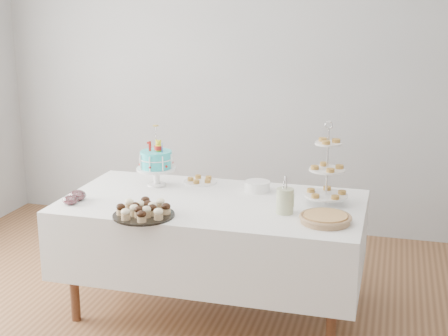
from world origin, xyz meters
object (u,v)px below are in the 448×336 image
(plate_stack, at_px, (257,186))
(utensil_pitcher, at_px, (285,200))
(cupcake_tray, at_px, (144,210))
(pastry_plate, at_px, (200,180))
(table, at_px, (213,234))
(pie, at_px, (325,218))
(jam_bowl_a, at_px, (70,200))
(tiered_stand, at_px, (327,170))
(jam_bowl_b, at_px, (77,195))
(birthday_cake, at_px, (156,170))

(plate_stack, height_order, utensil_pitcher, utensil_pitcher)
(cupcake_tray, height_order, pastry_plate, cupcake_tray)
(table, bearing_deg, pastry_plate, 118.22)
(pie, xyz_separation_m, jam_bowl_a, (-1.59, -0.09, -0.00))
(tiered_stand, bearing_deg, jam_bowl_b, -167.52)
(jam_bowl_a, bearing_deg, tiered_stand, 15.62)
(cupcake_tray, xyz_separation_m, jam_bowl_b, (-0.53, 0.18, -0.01))
(pastry_plate, bearing_deg, jam_bowl_a, -132.64)
(pastry_plate, distance_m, utensil_pitcher, 0.86)
(jam_bowl_a, height_order, utensil_pitcher, utensil_pitcher)
(pastry_plate, bearing_deg, birthday_cake, -149.53)
(table, height_order, plate_stack, plate_stack)
(table, bearing_deg, cupcake_tray, -127.61)
(table, bearing_deg, utensil_pitcher, -13.71)
(tiered_stand, relative_size, pastry_plate, 2.26)
(tiered_stand, bearing_deg, birthday_cake, 175.04)
(plate_stack, bearing_deg, table, -129.15)
(jam_bowl_a, bearing_deg, pie, 3.20)
(tiered_stand, xyz_separation_m, plate_stack, (-0.48, 0.16, -0.19))
(tiered_stand, distance_m, plate_stack, 0.54)
(birthday_cake, xyz_separation_m, pie, (1.22, -0.45, -0.09))
(cupcake_tray, distance_m, tiered_stand, 1.16)
(cupcake_tray, relative_size, plate_stack, 2.14)
(utensil_pitcher, bearing_deg, pastry_plate, 157.40)
(birthday_cake, bearing_deg, cupcake_tray, -74.59)
(birthday_cake, relative_size, pastry_plate, 1.78)
(jam_bowl_a, distance_m, jam_bowl_b, 0.09)
(jam_bowl_a, bearing_deg, pastry_plate, 47.36)
(table, bearing_deg, jam_bowl_b, -165.14)
(jam_bowl_b, bearing_deg, plate_stack, 25.31)
(utensil_pitcher, bearing_deg, cupcake_tray, -147.53)
(birthday_cake, relative_size, jam_bowl_b, 3.75)
(pie, distance_m, pastry_plate, 1.12)
(jam_bowl_b, bearing_deg, birthday_cake, 50.19)
(cupcake_tray, relative_size, pastry_plate, 1.57)
(jam_bowl_b, bearing_deg, cupcake_tray, -18.43)
(birthday_cake, height_order, pastry_plate, birthday_cake)
(cupcake_tray, bearing_deg, jam_bowl_a, 170.71)
(birthday_cake, height_order, jam_bowl_a, birthday_cake)
(plate_stack, xyz_separation_m, utensil_pitcher, (0.26, -0.40, 0.05))
(jam_bowl_b, height_order, utensil_pitcher, utensil_pitcher)
(cupcake_tray, height_order, pie, cupcake_tray)
(utensil_pitcher, bearing_deg, table, 179.39)
(plate_stack, bearing_deg, jam_bowl_b, -154.69)
(plate_stack, height_order, jam_bowl_b, plate_stack)
(pie, bearing_deg, plate_stack, 135.39)
(pastry_plate, bearing_deg, tiered_stand, -15.86)
(plate_stack, bearing_deg, utensil_pitcher, -57.29)
(cupcake_tray, bearing_deg, pie, 9.47)
(pie, height_order, pastry_plate, pie)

